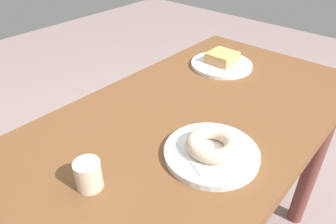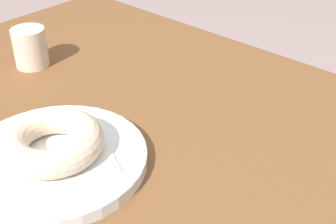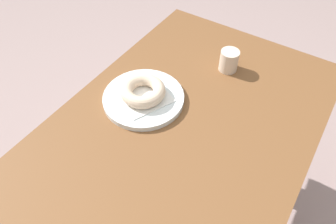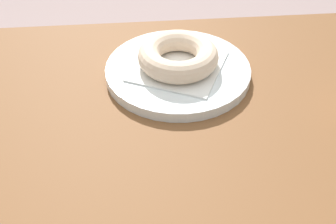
% 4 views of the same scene
% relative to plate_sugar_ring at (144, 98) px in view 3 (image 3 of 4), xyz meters
% --- Properties ---
extents(table, '(1.13, 0.62, 0.70)m').
position_rel_plate_sugar_ring_xyz_m(table, '(0.12, 0.14, -0.12)').
color(table, brown).
rests_on(table, ground_plane).
extents(plate_sugar_ring, '(0.22, 0.22, 0.02)m').
position_rel_plate_sugar_ring_xyz_m(plate_sugar_ring, '(0.00, 0.00, 0.00)').
color(plate_sugar_ring, white).
rests_on(plate_sugar_ring, table).
extents(napkin_sugar_ring, '(0.17, 0.17, 0.00)m').
position_rel_plate_sugar_ring_xyz_m(napkin_sugar_ring, '(0.00, 0.00, 0.01)').
color(napkin_sugar_ring, white).
rests_on(napkin_sugar_ring, plate_sugar_ring).
extents(donut_sugar_ring, '(0.12, 0.12, 0.03)m').
position_rel_plate_sugar_ring_xyz_m(donut_sugar_ring, '(0.00, 0.00, 0.03)').
color(donut_sugar_ring, beige).
rests_on(donut_sugar_ring, napkin_sugar_ring).
extents(sugar_jar, '(0.06, 0.06, 0.07)m').
position_rel_plate_sugar_ring_xyz_m(sugar_jar, '(-0.24, 0.13, 0.02)').
color(sugar_jar, beige).
rests_on(sugar_jar, table).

